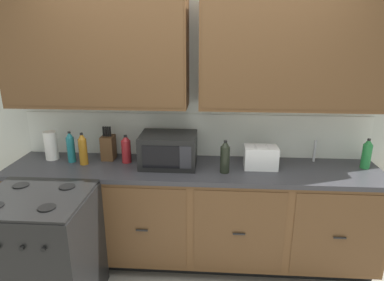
{
  "coord_description": "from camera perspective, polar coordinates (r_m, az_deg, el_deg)",
  "views": [
    {
      "loc": [
        0.18,
        -2.41,
        2.05
      ],
      "look_at": [
        -0.0,
        0.27,
        1.19
      ],
      "focal_mm": 31.68,
      "sensor_mm": 36.0,
      "label": 1
    }
  ],
  "objects": [
    {
      "name": "bottle_dark",
      "position": [
        2.79,
        5.57,
        -2.77
      ],
      "size": [
        0.08,
        0.08,
        0.28
      ],
      "color": "black",
      "rests_on": "counter_run"
    },
    {
      "name": "knife_block",
      "position": [
        3.18,
        -13.9,
        -1.07
      ],
      "size": [
        0.11,
        0.14,
        0.31
      ],
      "color": "#52361E",
      "rests_on": "counter_run"
    },
    {
      "name": "ground_plane",
      "position": [
        3.17,
        -0.3,
        -22.53
      ],
      "size": [
        8.0,
        8.0,
        0.0
      ],
      "primitive_type": "plane",
      "color": "gray"
    },
    {
      "name": "bottle_amber",
      "position": [
        3.1,
        -17.9,
        -1.38
      ],
      "size": [
        0.07,
        0.07,
        0.29
      ],
      "color": "#9E6619",
      "rests_on": "counter_run"
    },
    {
      "name": "bottle_green",
      "position": [
        3.23,
        27.34,
        -2.01
      ],
      "size": [
        0.08,
        0.08,
        0.26
      ],
      "color": "#237A38",
      "rests_on": "counter_run"
    },
    {
      "name": "bottle_red",
      "position": [
        3.06,
        -11.03,
        -1.44
      ],
      "size": [
        0.08,
        0.08,
        0.25
      ],
      "color": "maroon",
      "rests_on": "counter_run"
    },
    {
      "name": "bottle_teal",
      "position": [
        3.2,
        -19.74,
        -1.06
      ],
      "size": [
        0.07,
        0.07,
        0.28
      ],
      "color": "#1E707A",
      "rests_on": "counter_run"
    },
    {
      "name": "microwave",
      "position": [
        2.94,
        -3.97,
        -1.58
      ],
      "size": [
        0.48,
        0.37,
        0.28
      ],
      "color": "black",
      "rests_on": "counter_run"
    },
    {
      "name": "paper_towel_roll",
      "position": [
        3.33,
        -22.64,
        -0.78
      ],
      "size": [
        0.12,
        0.12,
        0.26
      ],
      "primitive_type": "cylinder",
      "color": "white",
      "rests_on": "counter_run"
    },
    {
      "name": "sink_faucet",
      "position": [
        3.22,
        19.94,
        -1.64
      ],
      "size": [
        0.02,
        0.02,
        0.2
      ],
      "primitive_type": "cylinder",
      "color": "#B2B5BA",
      "rests_on": "counter_run"
    },
    {
      "name": "stove_range",
      "position": [
        2.91,
        -23.92,
        -16.89
      ],
      "size": [
        0.76,
        0.68,
        0.95
      ],
      "color": "black",
      "rests_on": "ground_plane"
    },
    {
      "name": "wall_unit",
      "position": [
        2.94,
        0.42,
        10.45
      ],
      "size": [
        4.38,
        0.4,
        2.49
      ],
      "color": "silver",
      "rests_on": "ground_plane"
    },
    {
      "name": "toaster",
      "position": [
        2.95,
        11.49,
        -2.77
      ],
      "size": [
        0.28,
        0.18,
        0.19
      ],
      "color": "white",
      "rests_on": "counter_run"
    },
    {
      "name": "counter_run",
      "position": [
        3.14,
        0.14,
        -12.24
      ],
      "size": [
        3.21,
        0.64,
        0.94
      ],
      "color": "black",
      "rests_on": "ground_plane"
    }
  ]
}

